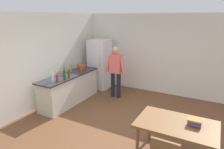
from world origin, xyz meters
name	(u,v)px	position (x,y,z in m)	size (l,w,h in m)	color
ground_plane	(115,131)	(0.00, 0.00, 0.00)	(14.00, 14.00, 0.00)	brown
wall_back	(156,54)	(0.00, 3.00, 1.35)	(6.40, 0.12, 2.70)	silver
wall_left	(38,62)	(-2.60, 0.20, 1.35)	(0.12, 5.60, 2.70)	silver
kitchen_counter	(70,88)	(-2.00, 0.80, 0.45)	(0.64, 2.20, 0.90)	beige
refrigerator	(100,64)	(-1.90, 2.40, 0.90)	(0.70, 0.67, 1.80)	white
person	(116,69)	(-0.95, 1.85, 0.98)	(0.70, 0.22, 1.70)	#1E1E2D
dining_table	(176,127)	(1.40, -0.30, 0.67)	(1.40, 0.90, 0.75)	brown
cooking_pot	(82,67)	(-2.09, 1.57, 0.96)	(0.40, 0.28, 0.12)	red
utensil_jar	(64,73)	(-2.09, 0.70, 0.98)	(0.11, 0.11, 0.32)	tan
bottle_wine_green	(64,75)	(-1.76, 0.34, 1.05)	(0.08, 0.08, 0.34)	#1E5123
bottle_water_clear	(52,78)	(-1.89, 0.01, 1.03)	(0.07, 0.07, 0.30)	silver
bottle_vinegar_tall	(71,68)	(-2.17, 1.09, 1.04)	(0.06, 0.06, 0.32)	gray
bottle_beer_brown	(69,75)	(-1.76, 0.52, 1.01)	(0.06, 0.06, 0.26)	#5B3314
bottle_oil_amber	(81,68)	(-1.90, 1.28, 1.02)	(0.06, 0.06, 0.28)	#996619
bottle_sauce_red	(57,78)	(-1.87, 0.16, 1.00)	(0.06, 0.06, 0.24)	#B22319
book_stack	(194,122)	(1.69, -0.23, 0.81)	(0.23, 0.20, 0.12)	#387A47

